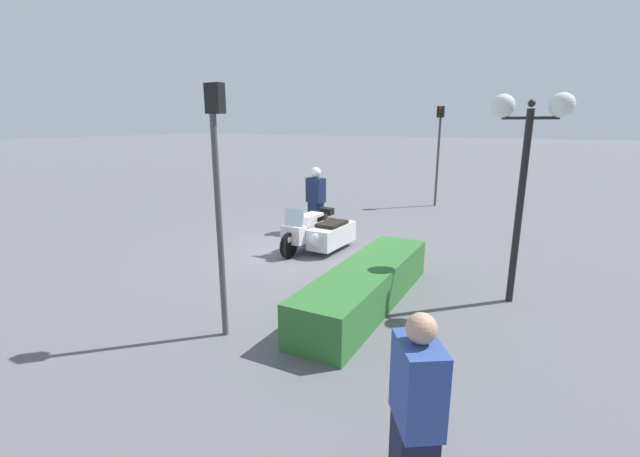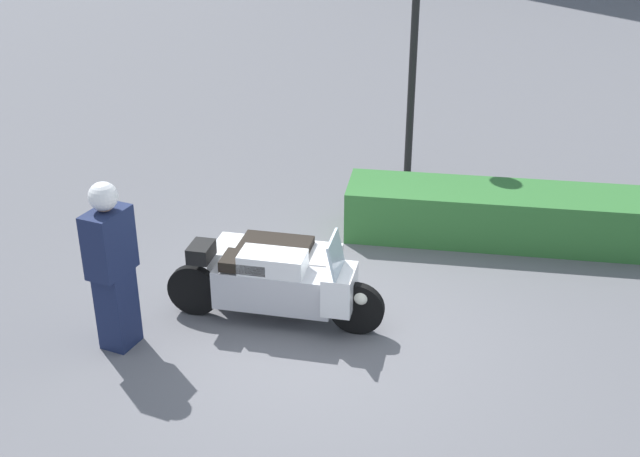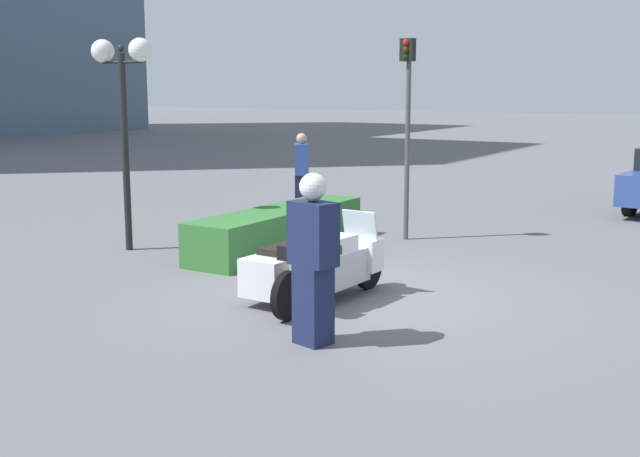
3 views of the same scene
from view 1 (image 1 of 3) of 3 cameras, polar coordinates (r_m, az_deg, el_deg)
The scene contains 8 objects.
ground_plane at distance 10.63m, azimuth -3.81°, elevation -3.18°, with size 160.00×160.00×0.00m, color slate.
police_motorcycle at distance 10.66m, azimuth -0.01°, elevation -0.57°, with size 2.50×1.23×1.14m.
officer_rider at distance 12.38m, azimuth -0.57°, elevation 4.09°, with size 0.43×0.58×1.89m.
hedge_bush_curbside at distance 7.60m, azimuth 6.20°, elevation -7.58°, with size 4.13×0.98×0.71m, color #337033.
twin_lamp_post at distance 7.96m, azimuth 25.98°, elevation 11.01°, with size 0.39×1.26×3.60m.
traffic_light_near at distance 6.17m, azimuth -13.44°, elevation 6.52°, with size 0.23×0.27×3.65m.
traffic_light_far at distance 16.76m, azimuth 15.56°, elevation 11.04°, with size 0.23×0.27×3.69m.
pedestrian_bystander at distance 3.73m, azimuth 12.63°, elevation -23.57°, with size 0.59×0.53×1.79m.
Camera 1 is at (8.62, 5.36, 3.16)m, focal length 24.00 mm.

